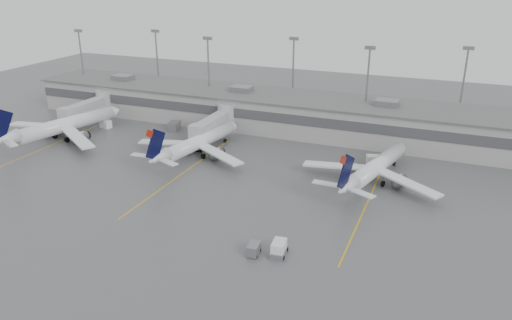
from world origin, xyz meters
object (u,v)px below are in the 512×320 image
at_px(jet_mid_right, 375,168).
at_px(jet_mid_left, 196,143).
at_px(baggage_tug, 279,250).
at_px(jet_far_left, 61,126).

bearing_deg(jet_mid_right, jet_mid_left, -166.10).
bearing_deg(baggage_tug, jet_far_left, 150.52).
height_order(jet_mid_right, baggage_tug, jet_mid_right).
xyz_separation_m(jet_far_left, jet_mid_right, (69.59, 2.38, -0.39)).
xyz_separation_m(jet_far_left, jet_mid_left, (33.22, 2.24, -0.40)).
height_order(jet_far_left, jet_mid_right, jet_far_left).
bearing_deg(jet_mid_right, baggage_tug, -91.09).
relative_size(jet_mid_left, baggage_tug, 8.68).
bearing_deg(jet_far_left, baggage_tug, -9.93).
height_order(jet_mid_left, baggage_tug, jet_mid_left).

